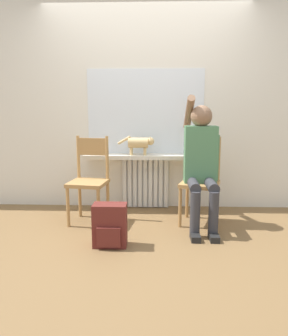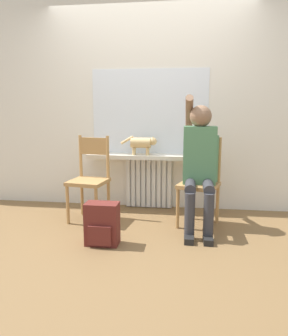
{
  "view_description": "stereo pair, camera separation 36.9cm",
  "coord_description": "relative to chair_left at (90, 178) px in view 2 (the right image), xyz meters",
  "views": [
    {
      "loc": [
        0.14,
        -2.94,
        1.25
      ],
      "look_at": [
        0.0,
        0.7,
        0.6
      ],
      "focal_mm": 35.0,
      "sensor_mm": 36.0,
      "label": 1
    },
    {
      "loc": [
        0.5,
        -2.91,
        1.25
      ],
      "look_at": [
        0.0,
        0.7,
        0.6
      ],
      "focal_mm": 35.0,
      "sensor_mm": 36.0,
      "label": 2
    }
  ],
  "objects": [
    {
      "name": "chair_right",
      "position": [
        1.23,
        -0.0,
        0.0
      ],
      "size": [
        0.49,
        0.49,
        0.96
      ],
      "rotation": [
        0.0,
        0.0,
        -0.31
      ],
      "color": "#B2844C",
      "rests_on": "ground_plane"
    },
    {
      "name": "ground_plane",
      "position": [
        0.6,
        -0.59,
        -0.49
      ],
      "size": [
        12.0,
        12.0,
        0.0
      ],
      "primitive_type": "plane",
      "color": "brown"
    },
    {
      "name": "windowsill",
      "position": [
        0.6,
        0.47,
        0.19
      ],
      "size": [
        1.5,
        0.28,
        0.05
      ],
      "color": "silver",
      "rests_on": "radiator"
    },
    {
      "name": "backpack",
      "position": [
        0.32,
        -0.68,
        -0.29
      ],
      "size": [
        0.31,
        0.21,
        0.4
      ],
      "color": "maroon",
      "rests_on": "ground_plane"
    },
    {
      "name": "cat",
      "position": [
        0.54,
        0.42,
        0.36
      ],
      "size": [
        0.45,
        0.12,
        0.24
      ],
      "color": "#DBB77A",
      "rests_on": "windowsill"
    },
    {
      "name": "person",
      "position": [
        1.22,
        -0.11,
        0.24
      ],
      "size": [
        0.36,
        0.96,
        1.4
      ],
      "color": "#333338",
      "rests_on": "ground_plane"
    },
    {
      "name": "radiator",
      "position": [
        0.6,
        0.56,
        -0.16
      ],
      "size": [
        0.59,
        0.08,
        0.65
      ],
      "color": "silver",
      "rests_on": "ground_plane"
    },
    {
      "name": "wall_with_window",
      "position": [
        0.6,
        0.64,
        0.86
      ],
      "size": [
        7.0,
        0.06,
        2.7
      ],
      "color": "white",
      "rests_on": "ground_plane"
    },
    {
      "name": "chair_left",
      "position": [
        0.0,
        0.0,
        0.0
      ],
      "size": [
        0.45,
        0.45,
        0.96
      ],
      "rotation": [
        0.0,
        0.0,
        -0.15
      ],
      "color": "#B2844C",
      "rests_on": "ground_plane"
    },
    {
      "name": "window_glass",
      "position": [
        0.6,
        0.6,
        0.73
      ],
      "size": [
        1.44,
        0.01,
        1.04
      ],
      "color": "white",
      "rests_on": "windowsill"
    }
  ]
}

